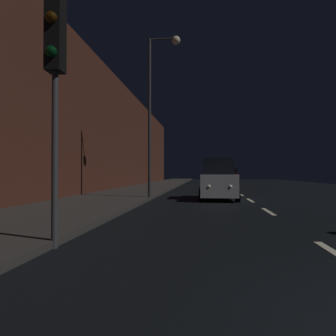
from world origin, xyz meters
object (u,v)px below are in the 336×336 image
streetlamp_overhead (157,94)px  car_approaching_headlights (218,181)px  car_distant_taillights (231,176)px  traffic_light_near_left (55,45)px

streetlamp_overhead → car_approaching_headlights: (3.16, 0.74, -4.53)m
streetlamp_overhead → car_approaching_headlights: size_ratio=1.99×
car_approaching_headlights → car_distant_taillights: bearing=174.0°
car_distant_taillights → streetlamp_overhead: bearing=167.7°
traffic_light_near_left → car_approaching_headlights: 12.41m
streetlamp_overhead → car_approaching_headlights: streetlamp_overhead is taller
car_distant_taillights → traffic_light_near_left: bearing=170.7°
traffic_light_near_left → car_distant_taillights: size_ratio=1.29×
car_approaching_headlights → streetlamp_overhead: bearing=-76.9°
car_distant_taillights → car_approaching_headlights: bearing=174.0°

